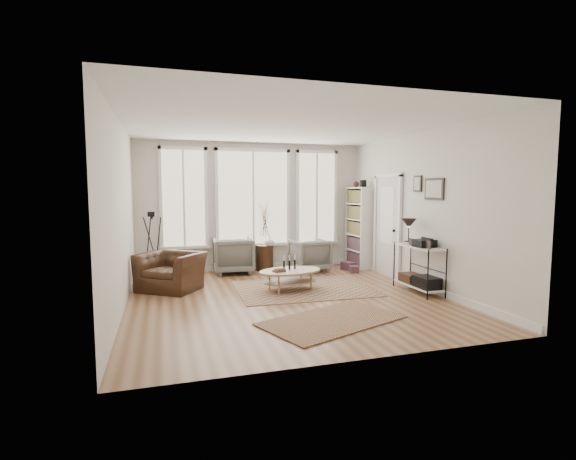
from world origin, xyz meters
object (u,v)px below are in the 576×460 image
object	(u,v)px
coffee_table	(290,275)
armchair_left	(233,255)
bookcase	(359,227)
low_shelf	(419,264)
side_table	(265,236)
armchair_right	(309,255)
accent_chair	(171,271)

from	to	relation	value
coffee_table	armchair_left	bearing A→B (deg)	111.03
bookcase	low_shelf	bearing A→B (deg)	-91.28
side_table	armchair_left	bearing A→B (deg)	-174.30
coffee_table	armchair_left	xyz separation A→B (m)	(-0.73, 1.90, 0.10)
coffee_table	armchair_right	bearing A→B (deg)	59.82
accent_chair	low_shelf	bearing A→B (deg)	15.81
low_shelf	coffee_table	distance (m)	2.32
bookcase	low_shelf	xyz separation A→B (m)	(-0.06, -2.52, -0.44)
coffee_table	accent_chair	size ratio (longest dim) A/B	1.25
accent_chair	bookcase	bearing A→B (deg)	48.53
bookcase	side_table	world-z (taller)	bookcase
armchair_left	accent_chair	xyz separation A→B (m)	(-1.35, -1.22, -0.05)
low_shelf	side_table	world-z (taller)	side_table
low_shelf	armchair_right	world-z (taller)	low_shelf
coffee_table	armchair_right	distance (m)	1.92
low_shelf	armchair_left	size ratio (longest dim) A/B	1.50
armchair_right	accent_chair	size ratio (longest dim) A/B	0.75
coffee_table	armchair_left	size ratio (longest dim) A/B	1.52
bookcase	side_table	distance (m)	2.25
coffee_table	accent_chair	bearing A→B (deg)	161.68
coffee_table	armchair_right	world-z (taller)	armchair_right
low_shelf	armchair_right	xyz separation A→B (m)	(-1.21, 2.43, -0.15)
bookcase	coffee_table	distance (m)	2.92
armchair_right	accent_chair	xyz separation A→B (m)	(-3.05, -0.97, -0.02)
low_shelf	armchair_right	size ratio (longest dim) A/B	1.65
accent_chair	armchair_left	bearing A→B (deg)	76.75
side_table	coffee_table	bearing A→B (deg)	-90.17
low_shelf	coffee_table	bearing A→B (deg)	160.60
armchair_right	side_table	size ratio (longest dim) A/B	0.48
armchair_left	armchair_right	size ratio (longest dim) A/B	1.09
armchair_left	accent_chair	size ratio (longest dim) A/B	0.82
coffee_table	side_table	bearing A→B (deg)	89.83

